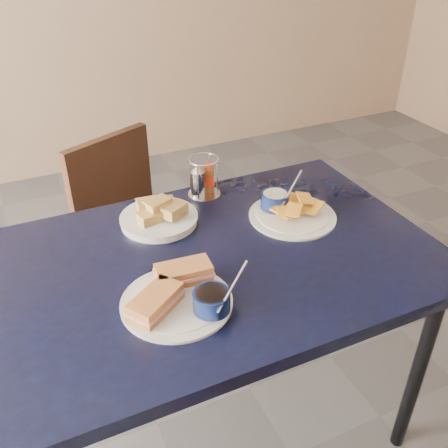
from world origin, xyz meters
name	(u,v)px	position (x,y,z in m)	size (l,w,h in m)	color
dining_table	(220,273)	(0.21, 0.22, 0.68)	(1.21, 0.81, 0.75)	black
chair_far	(137,221)	(0.15, 0.93, 0.47)	(0.51, 0.51, 0.82)	black
sandwich_plate	(180,294)	(0.04, 0.08, 0.77)	(0.30, 0.28, 0.12)	white
plantain_plate	(287,209)	(0.49, 0.33, 0.77)	(0.27, 0.27, 0.12)	white
bread_basket	(159,215)	(0.11, 0.45, 0.78)	(0.23, 0.23, 0.08)	white
condiment_caddy	(202,180)	(0.30, 0.55, 0.81)	(0.11, 0.11, 0.14)	silver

